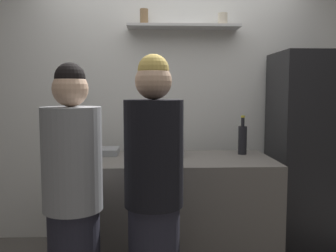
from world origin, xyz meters
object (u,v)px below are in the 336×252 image
(utensil_holder, at_px, (178,148))
(person_blonde, at_px, (154,199))
(wine_bottle_green_glass, at_px, (72,145))
(water_bottle_plastic, at_px, (143,142))
(refrigerator, at_px, (307,153))
(person_grey_hoodie, at_px, (73,204))
(wine_bottle_dark_glass, at_px, (242,139))
(baking_pan, at_px, (98,151))

(utensil_holder, bearing_deg, person_blonde, -103.29)
(wine_bottle_green_glass, height_order, water_bottle_plastic, wine_bottle_green_glass)
(wine_bottle_green_glass, relative_size, water_bottle_plastic, 1.45)
(utensil_holder, distance_m, person_blonde, 0.86)
(refrigerator, bearing_deg, person_grey_hoodie, -149.40)
(wine_bottle_green_glass, relative_size, person_grey_hoodie, 0.20)
(person_blonde, height_order, person_grey_hoodie, person_blonde)
(person_blonde, bearing_deg, utensil_holder, -166.56)
(wine_bottle_dark_glass, distance_m, water_bottle_plastic, 0.81)
(baking_pan, bearing_deg, wine_bottle_green_glass, -114.22)
(baking_pan, height_order, wine_bottle_dark_glass, wine_bottle_dark_glass)
(utensil_holder, distance_m, wine_bottle_green_glass, 0.82)
(wine_bottle_green_glass, distance_m, water_bottle_plastic, 0.60)
(baking_pan, xyz_separation_m, wine_bottle_dark_glass, (1.19, -0.05, 0.10))
(person_grey_hoodie, bearing_deg, utensil_holder, 143.58)
(person_blonde, bearing_deg, person_grey_hoodie, -64.58)
(refrigerator, bearing_deg, person_blonde, -141.33)
(refrigerator, bearing_deg, utensil_holder, -166.85)
(wine_bottle_green_glass, xyz_separation_m, water_bottle_plastic, (0.51, 0.31, -0.02))
(water_bottle_plastic, height_order, person_blonde, person_blonde)
(utensil_holder, xyz_separation_m, person_grey_hoodie, (-0.66, -0.81, -0.19))
(refrigerator, xyz_separation_m, utensil_holder, (-1.18, -0.27, 0.09))
(refrigerator, height_order, wine_bottle_green_glass, refrigerator)
(wine_bottle_dark_glass, bearing_deg, person_blonde, -129.90)
(utensil_holder, distance_m, person_grey_hoodie, 1.06)
(baking_pan, relative_size, person_grey_hoodie, 0.21)
(refrigerator, relative_size, baking_pan, 5.19)
(refrigerator, relative_size, utensil_holder, 8.08)
(water_bottle_plastic, bearing_deg, refrigerator, 6.68)
(wine_bottle_green_glass, height_order, person_grey_hoodie, person_grey_hoodie)
(wine_bottle_dark_glass, bearing_deg, baking_pan, 177.73)
(baking_pan, relative_size, water_bottle_plastic, 1.55)
(baking_pan, relative_size, person_blonde, 0.21)
(refrigerator, xyz_separation_m, person_grey_hoodie, (-1.83, -1.09, -0.10))
(refrigerator, xyz_separation_m, wine_bottle_dark_glass, (-0.64, -0.22, 0.15))
(utensil_holder, bearing_deg, wine_bottle_dark_glass, 5.54)
(baking_pan, height_order, wine_bottle_green_glass, wine_bottle_green_glass)
(utensil_holder, xyz_separation_m, water_bottle_plastic, (-0.28, 0.10, 0.04))
(wine_bottle_dark_glass, relative_size, wine_bottle_green_glass, 1.00)
(utensil_holder, height_order, wine_bottle_green_glass, wine_bottle_green_glass)
(person_grey_hoodie, bearing_deg, wine_bottle_green_glass, -164.95)
(refrigerator, xyz_separation_m, baking_pan, (-1.83, -0.18, 0.05))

